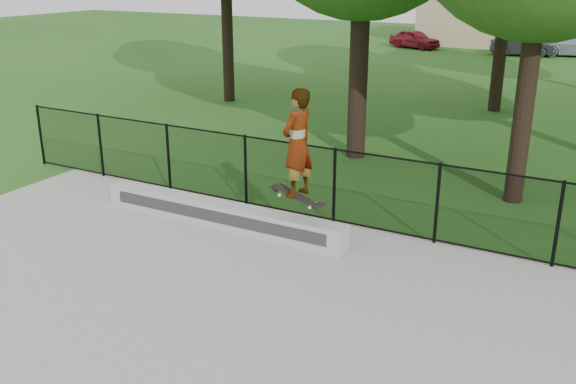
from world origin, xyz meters
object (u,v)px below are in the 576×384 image
car_c (575,45)px  skater_airborne (298,145)px  car_a (415,39)px  grind_ledge (220,214)px  car_b (522,46)px

car_c → skater_airborne: 29.88m
car_a → grind_ledge: bearing=-148.0°
grind_ledge → skater_airborne: (1.70, -0.08, 1.62)m
car_a → car_c: bearing=-63.9°
car_a → car_b: 6.31m
skater_airborne → car_a: bearing=104.3°
car_a → car_b: car_b is taller
grind_ledge → skater_airborne: 2.35m
car_a → skater_airborne: bearing=-144.9°
car_a → car_c: (8.84, 0.82, 0.06)m
car_c → grind_ledge: bearing=161.5°
grind_ledge → car_c: (3.14, 29.74, 0.32)m
car_b → skater_airborne: (1.11, -28.53, 1.35)m
grind_ledge → car_b: car_b is taller
car_c → skater_airborne: skater_airborne is taller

